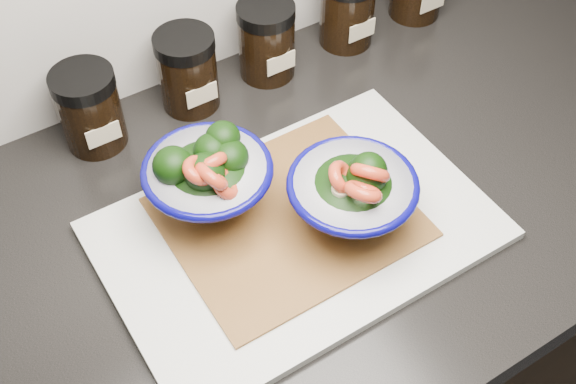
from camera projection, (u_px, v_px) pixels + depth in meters
cabinet at (302, 375)px, 1.25m from camera, size 3.43×0.58×0.86m
countertop at (307, 212)px, 0.91m from camera, size 3.50×0.60×0.04m
cutting_board at (296, 230)px, 0.86m from camera, size 0.45×0.30×0.01m
bamboo_mat at (288, 217)px, 0.86m from camera, size 0.28×0.24×0.00m
bowl_left at (208, 178)px, 0.83m from camera, size 0.15×0.15×0.11m
bowl_right at (354, 193)px, 0.82m from camera, size 0.15×0.15×0.11m
spice_jar_a at (90, 109)px, 0.92m from camera, size 0.08×0.08×0.11m
spice_jar_b at (188, 71)px, 0.97m from camera, size 0.08×0.08×0.11m
spice_jar_c at (267, 40)px, 1.01m from camera, size 0.08×0.08×0.11m
spice_jar_d at (347, 9)px, 1.06m from camera, size 0.08×0.08×0.11m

